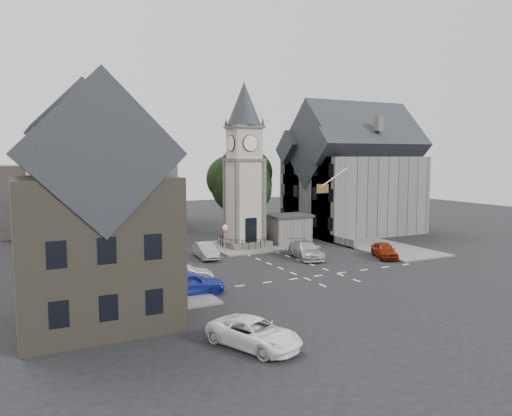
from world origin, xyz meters
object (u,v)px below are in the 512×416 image
stone_shelter (288,229)px  car_west_blue (190,283)px  car_east_red (384,250)px  pedestrian (337,230)px  clock_tower (244,166)px

stone_shelter → car_west_blue: (-15.44, -13.50, -0.77)m
stone_shelter → car_east_red: bearing=-68.0°
car_east_red → pedestrian: (2.64, 10.75, 0.17)m
clock_tower → car_west_blue: 19.05m
clock_tower → stone_shelter: bearing=-5.8°
clock_tower → pedestrian: (11.50, 0.22, -7.26)m
stone_shelter → car_east_red: (4.06, -10.04, -0.86)m
clock_tower → pedestrian: bearing=1.1°
car_east_red → pedestrian: pedestrian is taller
pedestrian → stone_shelter: bearing=-4.6°
stone_shelter → car_east_red: stone_shelter is taller
clock_tower → car_west_blue: size_ratio=3.56×
clock_tower → pedestrian: clock_tower is taller
car_west_blue → pedestrian: pedestrian is taller
car_east_red → clock_tower: bearing=154.4°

